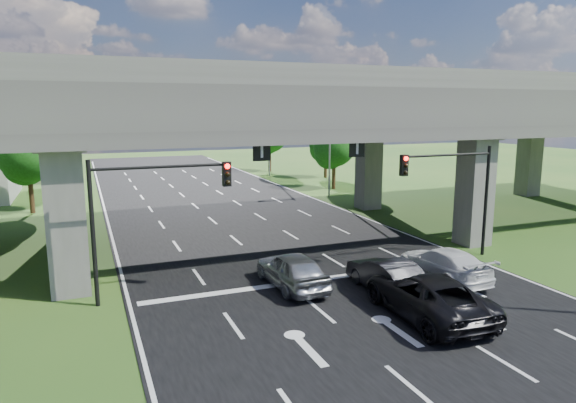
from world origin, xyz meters
TOP-DOWN VIEW (x-y plane):
  - ground at (0.00, 0.00)m, footprint 160.00×160.00m
  - road at (0.00, 10.00)m, footprint 18.00×120.00m
  - overpass at (0.00, 12.00)m, footprint 80.00×15.00m
  - signal_right at (7.82, 3.94)m, footprint 5.76×0.54m
  - signal_left at (-7.82, 3.94)m, footprint 5.76×0.54m
  - streetlight_far at (10.10, 24.00)m, footprint 3.38×0.25m
  - streetlight_beyond at (10.10, 40.00)m, footprint 3.38×0.25m
  - tree_left_near at (-13.95, 26.00)m, footprint 4.50×4.50m
  - tree_left_far at (-12.95, 42.00)m, footprint 4.80×4.80m
  - tree_right_near at (13.05, 28.00)m, footprint 4.20×4.20m
  - tree_right_mid at (16.05, 36.00)m, footprint 3.91×3.90m
  - tree_right_far at (12.05, 44.00)m, footprint 4.50×4.50m
  - car_silver at (-1.80, 3.00)m, footprint 2.12×4.87m
  - car_dark at (1.80, 0.87)m, footprint 1.64×4.64m
  - car_white at (5.20, 1.37)m, footprint 2.25×5.22m
  - car_trailing at (1.80, -1.95)m, footprint 3.12×6.21m

SIDE VIEW (x-z plane):
  - ground at x=0.00m, z-range 0.00..0.00m
  - road at x=0.00m, z-range 0.00..0.03m
  - car_white at x=5.20m, z-range 0.03..1.53m
  - car_dark at x=1.80m, z-range 0.03..1.56m
  - car_silver at x=-1.80m, z-range 0.03..1.66m
  - car_trailing at x=1.80m, z-range 0.03..1.72m
  - tree_right_mid at x=16.05m, z-range 0.79..7.55m
  - signal_right at x=7.82m, z-range 1.19..7.19m
  - signal_left at x=-7.82m, z-range 1.19..7.19m
  - tree_right_near at x=13.05m, z-range 0.86..8.14m
  - tree_left_near at x=-13.95m, z-range 0.92..8.72m
  - tree_right_far at x=12.05m, z-range 0.92..8.72m
  - tree_left_far at x=-12.95m, z-range 0.98..9.30m
  - streetlight_far at x=10.10m, z-range 0.85..10.85m
  - streetlight_beyond at x=10.10m, z-range 0.85..10.85m
  - overpass at x=0.00m, z-range 2.92..12.92m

